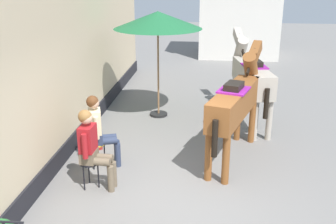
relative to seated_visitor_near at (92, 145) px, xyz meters
name	(u,v)px	position (x,y,z in m)	size (l,w,h in m)	color
ground_plane	(194,129)	(1.54, 2.80, -0.78)	(40.00, 40.00, 0.00)	slate
pub_facade_wall	(58,78)	(-1.00, 1.30, 0.76)	(0.34, 14.00, 3.40)	#CCB793
distant_cottage	(239,12)	(2.94, 11.52, 1.02)	(3.40, 2.60, 3.50)	silver
seated_visitor_near	(92,145)	(0.00, 0.00, 0.00)	(0.61, 0.49, 1.39)	black
seated_visitor_far	(99,128)	(-0.10, 0.78, 0.00)	(0.61, 0.48, 1.39)	gold
saddled_horse_near	(236,101)	(2.39, 1.47, 0.38)	(1.18, 2.89, 2.06)	brown
saddled_horse_far	(251,75)	(2.82, 3.44, 0.38)	(0.84, 2.97, 2.06)	#B2A899
cafe_parasol	(158,21)	(0.61, 3.64, 1.59)	(2.10, 2.10, 2.58)	black
satchel_bag	(95,145)	(-0.41, 1.45, -0.68)	(0.28, 0.12, 0.20)	maroon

